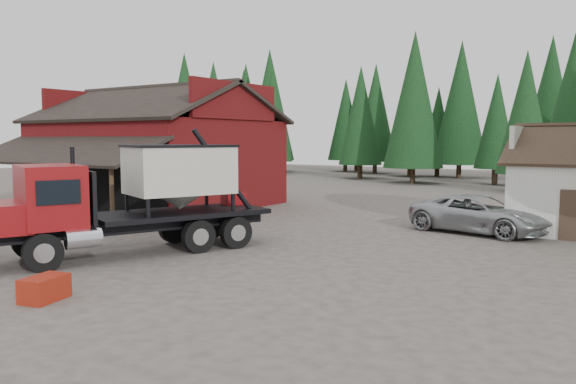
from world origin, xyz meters
The scene contains 9 objects.
ground centered at (0.00, 0.00, 0.00)m, with size 120.00×120.00×0.00m, color #494039.
red_barn centered at (-11.00, 9.90, 2.69)m, with size 12.80×13.63×7.18m.
conifer_backdrop centered at (0.00, 42.00, 0.00)m, with size 76.00×16.00×16.00m, color black, non-canonical shape.
near_pine_a centered at (-22.00, 28.00, 6.39)m, with size 4.40×4.40×11.40m.
near_pine_b centered at (6.00, 30.00, 5.89)m, with size 3.96×3.96×10.40m.
near_pine_d centered at (-4.00, 34.00, 7.39)m, with size 5.28×5.28×13.40m.
feed_truck centered at (-0.83, -0.85, 2.03)m, with size 6.12×9.83×4.34m.
silver_car centered at (8.00, 10.00, 0.79)m, with size 2.62×5.67×1.58m, color #A2A5A9.
equip_box centered at (1.72, -6.00, 0.30)m, with size 0.70×1.10×0.60m, color maroon.
Camera 1 is at (14.06, -13.98, 3.95)m, focal length 35.00 mm.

